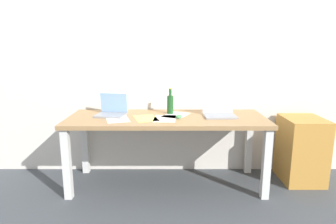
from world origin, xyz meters
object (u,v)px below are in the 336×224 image
Objects in this scene: desk at (168,125)px; beer_bottle at (172,104)px; laptop_left at (113,111)px; filing_cabinet at (303,150)px; laptop_right at (221,112)px; computer_mouse at (180,117)px.

beer_bottle is (0.04, 0.14, 0.19)m from desk.
laptop_left is at bearing -172.71° from beer_bottle.
beer_bottle reaches higher than filing_cabinet.
laptop_right is 3.24× the size of computer_mouse.
beer_bottle is 0.39× the size of filing_cabinet.
laptop_left is 1.10m from laptop_right.
beer_bottle is at bearing 75.74° from desk.
computer_mouse is 0.15× the size of filing_cabinet.
desk is 0.24m from beer_bottle.
laptop_left is at bearing 175.67° from computer_mouse.
laptop_right is (0.53, 0.03, 0.14)m from desk.
laptop_right reaches higher than desk.
desk is 1.47m from filing_cabinet.
laptop_left and laptop_right have the same top height.
laptop_left is 0.61m from beer_bottle.
laptop_left is 3.23× the size of computer_mouse.
laptop_right is (1.10, -0.04, -0.00)m from laptop_left.
computer_mouse is (-0.41, -0.09, -0.03)m from laptop_right.
computer_mouse is (0.08, -0.20, -0.09)m from beer_bottle.
desk is 0.17m from computer_mouse.
computer_mouse is at bearing -10.30° from laptop_left.
computer_mouse is at bearing -168.10° from laptop_right.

